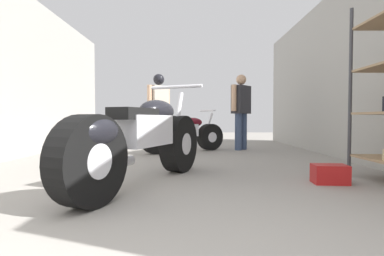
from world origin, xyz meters
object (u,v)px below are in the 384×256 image
motorcycle_black_naked (184,134)px  red_toolbox (332,174)px  mechanic_with_helmet (160,103)px  mechanic_in_blue (243,107)px  motorcycle_maroon_cruiser (144,140)px

motorcycle_black_naked → red_toolbox: bearing=-60.1°
motorcycle_black_naked → mechanic_with_helmet: size_ratio=0.93×
mechanic_in_blue → motorcycle_black_naked: bearing=-161.0°
red_toolbox → mechanic_with_helmet: bearing=117.8°
mechanic_in_blue → red_toolbox: 3.34m
motorcycle_black_naked → red_toolbox: motorcycle_black_naked is taller
mechanic_with_helmet → red_toolbox: bearing=-62.2°
motorcycle_maroon_cruiser → mechanic_in_blue: (1.53, 3.32, 0.44)m
motorcycle_maroon_cruiser → red_toolbox: size_ratio=6.52×
motorcycle_maroon_cruiser → mechanic_with_helmet: bearing=94.3°
motorcycle_maroon_cruiser → mechanic_with_helmet: mechanic_with_helmet is taller
mechanic_in_blue → red_toolbox: mechanic_in_blue is taller
motorcycle_black_naked → mechanic_in_blue: bearing=19.0°
mechanic_with_helmet → red_toolbox: 4.89m
motorcycle_maroon_cruiser → mechanic_in_blue: mechanic_in_blue is taller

